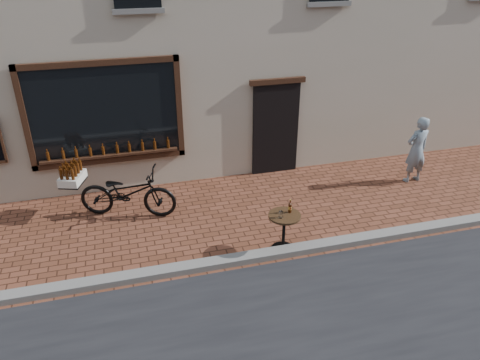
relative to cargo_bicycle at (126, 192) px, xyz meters
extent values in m
plane|color=#592E1D|center=(1.67, -2.34, -0.53)|extent=(90.00, 90.00, 0.00)
cube|color=slate|center=(1.67, -2.14, -0.47)|extent=(90.00, 0.25, 0.12)
cube|color=black|center=(-0.23, 1.11, 1.32)|extent=(3.00, 0.06, 2.00)
cube|color=black|center=(-0.23, 1.09, 2.38)|extent=(3.24, 0.10, 0.12)
cube|color=black|center=(-0.23, 1.09, 0.26)|extent=(3.24, 0.10, 0.12)
cube|color=black|center=(-1.79, 1.09, 1.32)|extent=(0.12, 0.10, 2.24)
cube|color=black|center=(1.33, 1.09, 1.32)|extent=(0.12, 0.10, 2.24)
cube|color=black|center=(-0.23, 1.04, 0.39)|extent=(2.90, 0.16, 0.05)
cube|color=black|center=(3.57, 1.12, 0.57)|extent=(1.10, 0.10, 2.20)
cube|color=black|center=(3.57, 1.09, 1.73)|extent=(1.30, 0.10, 0.12)
cylinder|color=#3D1C07|center=(-1.48, 1.04, 0.51)|extent=(0.06, 0.06, 0.19)
cylinder|color=#3D1C07|center=(-1.20, 1.04, 0.51)|extent=(0.06, 0.06, 0.19)
cylinder|color=#3D1C07|center=(-0.92, 1.04, 0.51)|extent=(0.06, 0.06, 0.19)
cylinder|color=#3D1C07|center=(-0.64, 1.04, 0.51)|extent=(0.06, 0.06, 0.19)
cylinder|color=#3D1C07|center=(-0.37, 1.04, 0.51)|extent=(0.06, 0.06, 0.19)
cylinder|color=#3D1C07|center=(-0.09, 1.04, 0.51)|extent=(0.06, 0.06, 0.19)
cylinder|color=#3D1C07|center=(0.19, 1.04, 0.51)|extent=(0.06, 0.06, 0.19)
cylinder|color=#3D1C07|center=(0.47, 1.04, 0.51)|extent=(0.06, 0.06, 0.19)
cylinder|color=#3D1C07|center=(0.75, 1.04, 0.51)|extent=(0.06, 0.06, 0.19)
cylinder|color=#3D1C07|center=(1.02, 1.04, 0.51)|extent=(0.06, 0.06, 0.19)
imported|color=black|center=(0.04, -0.01, -0.01)|extent=(2.10, 1.30, 1.04)
cube|color=black|center=(-1.00, 0.34, 0.18)|extent=(0.55, 0.65, 0.03)
cube|color=white|center=(-1.00, 0.34, 0.28)|extent=(0.56, 0.67, 0.16)
cylinder|color=#3D1C07|center=(-0.96, 0.11, 0.47)|extent=(0.06, 0.06, 0.22)
cylinder|color=#3D1C07|center=(-1.07, 0.15, 0.47)|extent=(0.06, 0.06, 0.22)
cylinder|color=#3D1C07|center=(-1.18, 0.18, 0.47)|extent=(0.06, 0.06, 0.22)
cylinder|color=#3D1C07|center=(-0.91, 0.24, 0.47)|extent=(0.06, 0.06, 0.22)
cylinder|color=#3D1C07|center=(-1.02, 0.28, 0.47)|extent=(0.06, 0.06, 0.22)
cylinder|color=#3D1C07|center=(-1.13, 0.31, 0.47)|extent=(0.06, 0.06, 0.22)
cylinder|color=#3D1C07|center=(-0.87, 0.37, 0.47)|extent=(0.06, 0.06, 0.22)
cylinder|color=#3D1C07|center=(-0.98, 0.41, 0.47)|extent=(0.06, 0.06, 0.22)
cylinder|color=#3D1C07|center=(-1.09, 0.45, 0.47)|extent=(0.06, 0.06, 0.22)
cylinder|color=#3D1C07|center=(-0.82, 0.50, 0.47)|extent=(0.06, 0.06, 0.22)
cylinder|color=#3D1C07|center=(-0.93, 0.54, 0.47)|extent=(0.06, 0.06, 0.22)
cylinder|color=black|center=(2.70, -1.99, -0.52)|extent=(0.43, 0.43, 0.03)
cylinder|color=black|center=(2.70, -1.99, -0.16)|extent=(0.06, 0.06, 0.68)
cylinder|color=black|center=(2.70, -1.99, 0.20)|extent=(0.59, 0.59, 0.04)
cylinder|color=gold|center=(2.81, -1.93, 0.31)|extent=(0.06, 0.06, 0.06)
cylinder|color=white|center=(2.60, -2.05, 0.28)|extent=(0.08, 0.08, 0.13)
imported|color=gray|center=(6.55, -0.19, 0.26)|extent=(0.62, 0.45, 1.58)
camera|label=1|loc=(0.10, -8.59, 4.64)|focal=35.00mm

